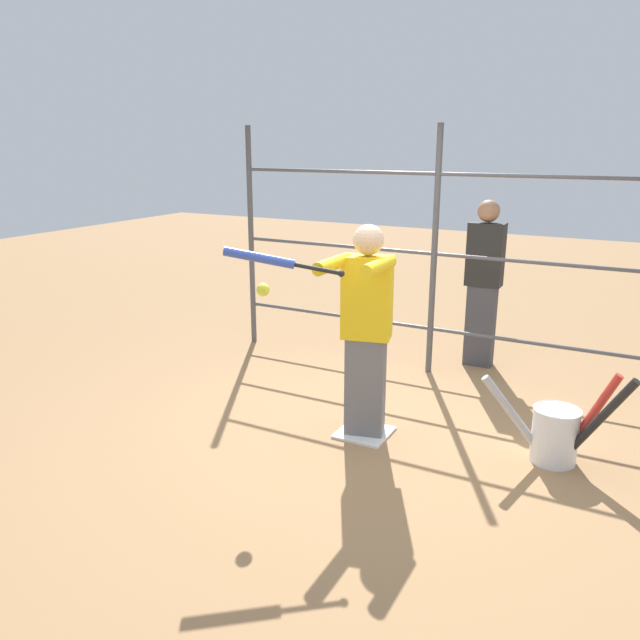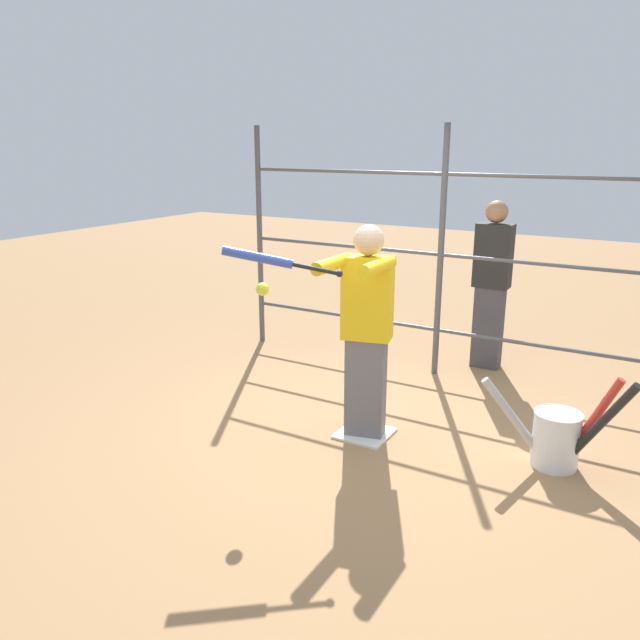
# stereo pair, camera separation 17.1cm
# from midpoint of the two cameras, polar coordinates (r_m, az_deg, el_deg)

# --- Properties ---
(ground_plane) EXTENTS (24.00, 24.00, 0.00)m
(ground_plane) POSITION_cam_midpoint_polar(r_m,az_deg,el_deg) (5.12, 3.10, -10.34)
(ground_plane) COLOR #9E754C
(home_plate) EXTENTS (0.40, 0.40, 0.02)m
(home_plate) POSITION_cam_midpoint_polar(r_m,az_deg,el_deg) (5.11, 3.10, -10.24)
(home_plate) COLOR white
(home_plate) RESTS_ON ground
(fence_backstop) EXTENTS (4.34, 0.06, 2.44)m
(fence_backstop) POSITION_cam_midpoint_polar(r_m,az_deg,el_deg) (6.17, 9.61, 5.98)
(fence_backstop) COLOR #4C4C51
(fence_backstop) RESTS_ON ground
(batter) EXTENTS (0.42, 0.64, 1.69)m
(batter) POSITION_cam_midpoint_polar(r_m,az_deg,el_deg) (4.77, 3.17, -0.56)
(batter) COLOR slate
(batter) RESTS_ON ground
(baseball_bat_swinging) EXTENTS (0.76, 0.42, 0.21)m
(baseball_bat_swinging) POSITION_cam_midpoint_polar(r_m,az_deg,el_deg) (4.28, -5.77, 5.50)
(baseball_bat_swinging) COLOR black
(softball_in_flight) EXTENTS (0.10, 0.10, 0.10)m
(softball_in_flight) POSITION_cam_midpoint_polar(r_m,az_deg,el_deg) (4.50, -6.32, 2.77)
(softball_in_flight) COLOR yellow
(bat_bucket) EXTENTS (1.04, 0.39, 0.79)m
(bat_bucket) POSITION_cam_midpoint_polar(r_m,az_deg,el_deg) (4.88, 19.88, -9.65)
(bat_bucket) COLOR white
(bat_bucket) RESTS_ON ground
(bystander_behind_fence) EXTENTS (0.36, 0.22, 1.72)m
(bystander_behind_fence) POSITION_cam_midpoint_polar(r_m,az_deg,el_deg) (6.55, 14.01, 3.43)
(bystander_behind_fence) COLOR #3F3F47
(bystander_behind_fence) RESTS_ON ground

